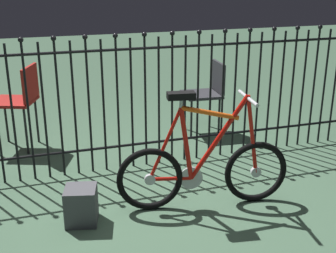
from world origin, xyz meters
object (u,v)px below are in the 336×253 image
(chair_charcoal, at_px, (208,90))
(chair_red, at_px, (20,97))
(bicycle, at_px, (204,168))
(display_crate, at_px, (81,205))

(chair_charcoal, xyz_separation_m, chair_red, (-1.98, 0.13, 0.05))
(bicycle, bearing_deg, chair_charcoal, 66.25)
(chair_red, bearing_deg, bicycle, -52.38)
(display_crate, bearing_deg, chair_red, 102.51)
(bicycle, relative_size, chair_charcoal, 1.67)
(bicycle, distance_m, chair_red, 2.13)
(bicycle, height_order, display_crate, bicycle)
(chair_charcoal, bearing_deg, bicycle, -113.75)
(chair_charcoal, relative_size, chair_red, 0.93)
(display_crate, bearing_deg, bicycle, -2.35)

